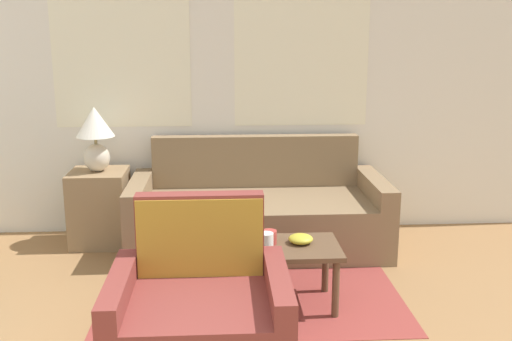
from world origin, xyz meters
TOP-DOWN VIEW (x-y plane):
  - wall_back at (-0.00, 3.86)m, footprint 6.82×0.06m
  - rug at (0.16, 2.84)m, footprint 1.92×1.94m
  - couch at (0.26, 3.41)m, footprint 1.97×0.88m
  - armchair at (-0.14, 1.57)m, footprint 0.85×0.71m
  - side_table at (-1.00, 3.54)m, footprint 0.44×0.44m
  - table_lamp at (-1.00, 3.54)m, footprint 0.30×0.30m
  - coffee_table at (0.16, 2.34)m, footprint 1.06×0.45m
  - laptop at (-0.10, 2.38)m, footprint 0.30×0.26m
  - cup_navy at (0.26, 2.38)m, footprint 0.09×0.09m
  - cup_yellow at (0.23, 2.26)m, footprint 0.09×0.09m
  - snack_bowl at (0.46, 2.37)m, footprint 0.15×0.15m

SIDE VIEW (x-z plane):
  - rug at x=0.16m, z-range 0.00..0.01m
  - couch at x=0.26m, z-range -0.16..0.67m
  - armchair at x=-0.14m, z-range -0.16..0.72m
  - side_table at x=-1.00m, z-range 0.00..0.59m
  - coffee_table at x=0.16m, z-range 0.15..0.54m
  - snack_bowl at x=0.46m, z-range 0.39..0.45m
  - cup_navy at x=0.26m, z-range 0.39..0.48m
  - laptop at x=-0.10m, z-range 0.33..0.55m
  - cup_yellow at x=0.23m, z-range 0.39..0.50m
  - table_lamp at x=-1.00m, z-range 0.65..1.16m
  - wall_back at x=0.00m, z-range 0.01..2.61m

